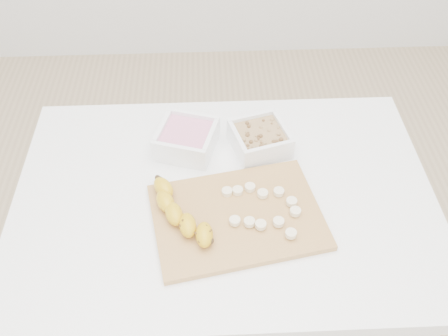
{
  "coord_description": "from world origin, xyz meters",
  "views": [
    {
      "loc": [
        -0.04,
        -0.77,
        1.65
      ],
      "look_at": [
        0.0,
        0.03,
        0.81
      ],
      "focal_mm": 40.0,
      "sensor_mm": 36.0,
      "label": 1
    }
  ],
  "objects_px": {
    "banana": "(182,213)",
    "cutting_board": "(237,217)",
    "table": "(225,219)",
    "bowl_granola": "(260,139)",
    "bowl_yogurt": "(187,138)"
  },
  "relations": [
    {
      "from": "bowl_yogurt",
      "to": "banana",
      "type": "bearing_deg",
      "value": -92.31
    },
    {
      "from": "cutting_board",
      "to": "banana",
      "type": "distance_m",
      "value": 0.13
    },
    {
      "from": "bowl_granola",
      "to": "bowl_yogurt",
      "type": "bearing_deg",
      "value": 177.62
    },
    {
      "from": "table",
      "to": "bowl_granola",
      "type": "relative_size",
      "value": 6.03
    },
    {
      "from": "bowl_granola",
      "to": "cutting_board",
      "type": "distance_m",
      "value": 0.24
    },
    {
      "from": "banana",
      "to": "cutting_board",
      "type": "bearing_deg",
      "value": -19.67
    },
    {
      "from": "cutting_board",
      "to": "bowl_yogurt",
      "type": "bearing_deg",
      "value": 115.82
    },
    {
      "from": "banana",
      "to": "table",
      "type": "bearing_deg",
      "value": 16.38
    },
    {
      "from": "table",
      "to": "cutting_board",
      "type": "bearing_deg",
      "value": -70.92
    },
    {
      "from": "bowl_yogurt",
      "to": "banana",
      "type": "distance_m",
      "value": 0.24
    },
    {
      "from": "cutting_board",
      "to": "banana",
      "type": "xyz_separation_m",
      "value": [
        -0.12,
        -0.01,
        0.03
      ]
    },
    {
      "from": "table",
      "to": "bowl_yogurt",
      "type": "bearing_deg",
      "value": 118.64
    },
    {
      "from": "bowl_granola",
      "to": "banana",
      "type": "distance_m",
      "value": 0.31
    },
    {
      "from": "table",
      "to": "bowl_granola",
      "type": "distance_m",
      "value": 0.22
    },
    {
      "from": "cutting_board",
      "to": "banana",
      "type": "relative_size",
      "value": 1.72
    }
  ]
}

